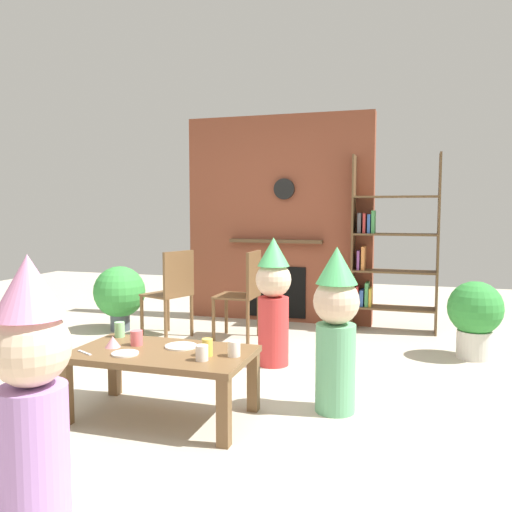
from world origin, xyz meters
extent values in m
plane|color=#BCB29E|center=(0.00, 0.00, 0.00)|extent=(12.00, 12.00, 0.00)
cube|color=brown|center=(-0.24, 2.60, 1.20)|extent=(2.20, 0.18, 2.40)
cube|color=black|center=(-0.24, 2.50, 0.35)|extent=(0.70, 0.02, 0.60)
cube|color=brown|center=(-0.24, 2.46, 0.95)|extent=(1.10, 0.10, 0.04)
cylinder|color=black|center=(-0.15, 2.48, 1.55)|extent=(0.24, 0.04, 0.24)
cube|color=brown|center=(0.66, 2.40, 0.95)|extent=(0.02, 0.28, 1.90)
cube|color=brown|center=(1.54, 2.40, 0.95)|extent=(0.02, 0.28, 1.90)
cube|color=brown|center=(1.10, 2.40, 0.25)|extent=(0.86, 0.28, 0.02)
cube|color=brown|center=(1.10, 2.40, 0.65)|extent=(0.86, 0.28, 0.02)
cube|color=brown|center=(1.10, 2.40, 1.05)|extent=(0.86, 0.28, 0.02)
cube|color=brown|center=(1.10, 2.40, 1.45)|extent=(0.86, 0.28, 0.02)
cube|color=#B23333|center=(0.72, 2.40, 0.37)|extent=(0.02, 0.20, 0.22)
cube|color=#3359A5|center=(0.76, 2.40, 0.35)|extent=(0.04, 0.20, 0.18)
cube|color=#3F8C4C|center=(0.81, 2.40, 0.39)|extent=(0.04, 0.20, 0.26)
cube|color=gold|center=(0.85, 2.40, 0.36)|extent=(0.03, 0.20, 0.20)
cube|color=#8C4C99|center=(0.72, 2.40, 0.76)|extent=(0.03, 0.20, 0.21)
cube|color=#D87F3F|center=(0.77, 2.40, 0.79)|extent=(0.04, 0.20, 0.25)
cube|color=#4C4C51|center=(0.72, 2.40, 1.17)|extent=(0.04, 0.20, 0.22)
cube|color=#B23333|center=(0.78, 2.40, 1.17)|extent=(0.03, 0.20, 0.21)
cube|color=#3359A5|center=(0.82, 2.40, 1.16)|extent=(0.03, 0.20, 0.20)
cube|color=#3F8C4C|center=(0.87, 2.40, 1.18)|extent=(0.03, 0.20, 0.24)
cube|color=brown|center=(-0.20, -0.49, 0.41)|extent=(1.13, 0.64, 0.04)
cube|color=brown|center=(-0.72, -0.77, 0.20)|extent=(0.07, 0.07, 0.39)
cube|color=brown|center=(0.32, -0.77, 0.20)|extent=(0.07, 0.07, 0.39)
cube|color=brown|center=(-0.72, -0.22, 0.20)|extent=(0.07, 0.07, 0.39)
cube|color=brown|center=(0.32, -0.22, 0.20)|extent=(0.07, 0.07, 0.39)
cylinder|color=silver|center=(0.28, -0.47, 0.48)|extent=(0.08, 0.08, 0.10)
cylinder|color=silver|center=(0.13, -0.61, 0.48)|extent=(0.08, 0.08, 0.09)
cylinder|color=#8CD18C|center=(-0.65, -0.25, 0.48)|extent=(0.07, 0.07, 0.10)
cylinder|color=#E5666B|center=(-0.42, -0.41, 0.48)|extent=(0.08, 0.08, 0.10)
cylinder|color=#F2CC4C|center=(0.12, -0.51, 0.48)|extent=(0.07, 0.07, 0.11)
cylinder|color=white|center=(-0.38, -0.63, 0.44)|extent=(0.16, 0.16, 0.01)
cylinder|color=white|center=(-0.12, -0.37, 0.44)|extent=(0.21, 0.21, 0.01)
cone|color=pink|center=(-0.54, -0.51, 0.47)|extent=(0.10, 0.10, 0.07)
cube|color=silver|center=(-0.63, -0.68, 0.43)|extent=(0.14, 0.08, 0.01)
cylinder|color=#B27FCC|center=(-0.14, -1.72, 0.31)|extent=(0.27, 0.27, 0.61)
sphere|color=beige|center=(-0.14, -1.72, 0.77)|extent=(0.32, 0.32, 0.32)
cone|color=pink|center=(-0.14, -1.72, 1.02)|extent=(0.28, 0.28, 0.25)
cylinder|color=#66B27F|center=(0.83, -0.07, 0.29)|extent=(0.26, 0.26, 0.58)
sphere|color=beige|center=(0.83, -0.07, 0.73)|extent=(0.30, 0.30, 0.30)
cone|color=#4CB766|center=(0.83, -0.07, 0.96)|extent=(0.27, 0.27, 0.24)
cylinder|color=#D13838|center=(0.18, 0.81, 0.29)|extent=(0.26, 0.26, 0.58)
sphere|color=beige|center=(0.18, 0.81, 0.73)|extent=(0.30, 0.30, 0.30)
cone|color=#4CB766|center=(0.18, 0.81, 0.96)|extent=(0.27, 0.27, 0.24)
cube|color=brown|center=(-1.14, 1.44, 0.44)|extent=(0.52, 0.52, 0.02)
cube|color=brown|center=(-0.96, 1.38, 0.68)|extent=(0.17, 0.38, 0.45)
cylinder|color=brown|center=(-1.24, 1.68, 0.21)|extent=(0.04, 0.04, 0.43)
cylinder|color=brown|center=(-1.37, 1.34, 0.21)|extent=(0.04, 0.04, 0.43)
cylinder|color=brown|center=(-0.90, 1.55, 0.21)|extent=(0.04, 0.04, 0.43)
cylinder|color=brown|center=(-1.03, 1.21, 0.21)|extent=(0.04, 0.04, 0.43)
cube|color=brown|center=(-0.42, 1.57, 0.44)|extent=(0.40, 0.40, 0.02)
cube|color=brown|center=(-0.23, 1.57, 0.68)|extent=(0.03, 0.40, 0.45)
cylinder|color=brown|center=(-0.59, 1.75, 0.21)|extent=(0.04, 0.04, 0.43)
cylinder|color=brown|center=(-0.60, 1.39, 0.21)|extent=(0.04, 0.04, 0.43)
cylinder|color=brown|center=(-0.23, 1.75, 0.21)|extent=(0.04, 0.04, 0.43)
cylinder|color=brown|center=(-0.24, 1.39, 0.21)|extent=(0.04, 0.04, 0.43)
cylinder|color=beige|center=(1.83, 1.52, 0.12)|extent=(0.30, 0.30, 0.25)
sphere|color=green|center=(1.83, 1.52, 0.45)|extent=(0.48, 0.48, 0.48)
cylinder|color=#4C5660|center=(-1.75, 1.55, 0.09)|extent=(0.21, 0.21, 0.19)
sphere|color=green|center=(-1.75, 1.55, 0.43)|extent=(0.56, 0.56, 0.56)
camera|label=1|loc=(1.32, -3.41, 1.32)|focal=36.89mm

